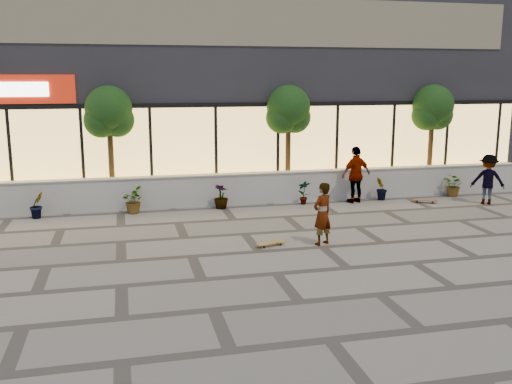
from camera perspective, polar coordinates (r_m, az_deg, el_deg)
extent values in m
plane|color=gray|center=(12.43, 2.08, -8.16)|extent=(80.00, 80.00, 0.00)
cube|color=beige|center=(18.91, -3.50, 0.20)|extent=(22.00, 0.35, 1.00)
cube|color=#B2AFA8|center=(18.82, -3.52, 1.75)|extent=(22.00, 0.42, 0.04)
cube|color=#27272D|center=(24.00, -5.89, 11.53)|extent=(24.00, 9.00, 8.50)
cube|color=#FDC765|center=(19.68, -4.03, 4.17)|extent=(23.04, 0.05, 3.00)
cube|color=black|center=(19.51, -4.08, 8.68)|extent=(23.04, 0.08, 0.15)
cube|color=brown|center=(19.61, -4.21, 16.73)|extent=(21.60, 0.05, 1.60)
imported|color=#163611|center=(18.32, -21.05, -1.22)|extent=(0.57, 0.57, 0.81)
imported|color=#163611|center=(18.13, -12.27, -0.83)|extent=(0.68, 0.77, 0.81)
imported|color=#163611|center=(18.38, -3.52, -0.43)|extent=(0.64, 0.64, 0.81)
imported|color=#163611|center=(19.04, 4.81, -0.03)|extent=(0.46, 0.35, 0.81)
imported|color=#163611|center=(20.07, 12.44, 0.33)|extent=(0.55, 0.57, 0.81)
imported|color=#163611|center=(21.43, 19.21, 0.64)|extent=(0.77, 0.84, 0.81)
cylinder|color=#4E371B|center=(19.16, -14.29, 3.41)|extent=(0.18, 0.18, 3.24)
sphere|color=#163611|center=(19.02, -14.52, 8.03)|extent=(1.50, 1.50, 1.50)
sphere|color=#163611|center=(19.00, -15.23, 6.91)|extent=(1.10, 1.10, 1.10)
sphere|color=#163611|center=(19.09, -13.71, 7.00)|extent=(1.10, 1.10, 1.10)
cylinder|color=#4E371B|center=(19.97, 3.22, 4.05)|extent=(0.18, 0.18, 3.24)
sphere|color=#163611|center=(19.83, 3.27, 8.49)|extent=(1.50, 1.50, 1.50)
sphere|color=#163611|center=(19.73, 2.59, 7.44)|extent=(1.10, 1.10, 1.10)
sphere|color=#163611|center=(19.97, 3.91, 7.47)|extent=(1.10, 1.10, 1.10)
cylinder|color=#4E371B|center=(22.15, 17.04, 4.29)|extent=(0.18, 0.18, 3.24)
sphere|color=#163611|center=(22.03, 17.27, 8.29)|extent=(1.50, 1.50, 1.50)
sphere|color=#163611|center=(21.88, 16.71, 7.36)|extent=(1.10, 1.10, 1.10)
sphere|color=#163611|center=(22.22, 17.71, 7.35)|extent=(1.10, 1.10, 1.10)
imported|color=silver|center=(14.41, 6.66, -2.18)|extent=(0.69, 0.60, 1.59)
imported|color=silver|center=(19.42, 9.97, 1.71)|extent=(1.20, 0.74, 1.91)
imported|color=maroon|center=(20.46, 22.17, 1.17)|extent=(1.24, 1.06, 1.66)
cube|color=olive|center=(14.34, 1.50, -5.11)|extent=(0.82, 0.42, 0.02)
cylinder|color=black|center=(14.54, 2.17, -5.12)|extent=(0.06, 0.05, 0.06)
cylinder|color=black|center=(14.42, 2.48, -5.26)|extent=(0.06, 0.05, 0.06)
cylinder|color=black|center=(14.30, 0.52, -5.40)|extent=(0.06, 0.05, 0.06)
cylinder|color=black|center=(14.18, 0.81, -5.54)|extent=(0.06, 0.05, 0.06)
cube|color=brown|center=(20.08, 16.55, -0.80)|extent=(0.82, 0.57, 0.02)
cylinder|color=black|center=(20.17, 17.24, -0.95)|extent=(0.07, 0.06, 0.06)
cylinder|color=black|center=(20.03, 17.26, -1.04)|extent=(0.07, 0.06, 0.06)
cylinder|color=black|center=(20.16, 15.82, -0.88)|extent=(0.07, 0.06, 0.06)
cylinder|color=black|center=(20.01, 15.82, -0.97)|extent=(0.07, 0.06, 0.06)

